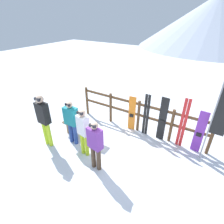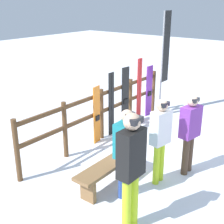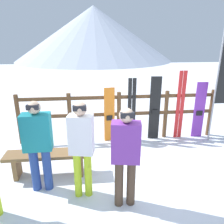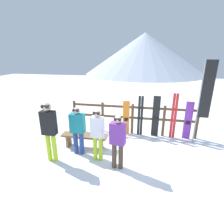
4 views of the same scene
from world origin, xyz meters
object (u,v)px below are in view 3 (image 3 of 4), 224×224
snowboard_orange (109,115)px  ski_pair_red (180,105)px  person_white (81,143)px  rental_flag (224,70)px  snowboard_purple (199,110)px  bench (49,158)px  snowboard_black_stripe (155,109)px  ski_pair_black (132,110)px  person_purple (126,152)px  person_teal (38,141)px

snowboard_orange → ski_pair_red: 1.78m
person_white → rental_flag: bearing=28.3°
snowboard_purple → rental_flag: 1.12m
bench → snowboard_black_stripe: 2.77m
bench → snowboard_orange: (1.25, 1.36, 0.32)m
ski_pair_black → snowboard_purple: ski_pair_black is taller
bench → person_purple: (1.28, -0.90, 0.55)m
person_white → snowboard_black_stripe: (1.73, 1.98, -0.15)m
person_white → ski_pair_red: 3.10m
snowboard_black_stripe → ski_pair_red: bearing=0.3°
person_white → snowboard_purple: person_white is taller
bench → snowboard_purple: bearing=21.0°
snowboard_black_stripe → rental_flag: rental_flag is taller
snowboard_purple → snowboard_orange: bearing=-180.0°
snowboard_orange → ski_pair_black: 0.56m
person_purple → snowboard_purple: bearing=44.9°
rental_flag → person_purple: bearing=-142.3°
snowboard_orange → ski_pair_black: ski_pair_black is taller
person_purple → snowboard_black_stripe: size_ratio=0.98×
snowboard_orange → ski_pair_red: bearing=0.1°
person_teal → snowboard_black_stripe: size_ratio=0.97×
person_purple → rental_flag: 3.37m
person_purple → snowboard_black_stripe: (1.10, 2.25, -0.11)m
person_purple → rental_flag: rental_flag is taller
person_white → rental_flag: size_ratio=0.55×
snowboard_purple → rental_flag: size_ratio=0.50×
person_purple → ski_pair_black: size_ratio=0.99×
snowboard_black_stripe → ski_pair_red: ski_pair_red is taller
ski_pair_red → snowboard_purple: size_ratio=1.20×
ski_pair_black → bench: bearing=-142.9°
snowboard_orange → ski_pair_red: size_ratio=0.79×
person_teal → snowboard_orange: 2.19m
bench → person_white: person_white is taller
person_purple → bench: bearing=144.9°
person_white → rental_flag: rental_flag is taller
person_purple → ski_pair_black: ski_pair_black is taller
ski_pair_black → ski_pair_red: 1.23m
snowboard_black_stripe → bench: bearing=-150.3°
bench → person_teal: size_ratio=1.00×
person_white → person_purple: size_ratio=1.02×
snowboard_orange → snowboard_purple: snowboard_purple is taller
person_white → person_purple: (0.63, -0.27, -0.04)m
bench → snowboard_black_stripe: (2.37, 1.36, 0.44)m
snowboard_black_stripe → person_purple: bearing=-116.0°
person_purple → snowboard_purple: person_purple is taller
ski_pair_black → rental_flag: bearing=-7.1°
ski_pair_red → bench: bearing=-155.8°
rental_flag → snowboard_black_stripe: bearing=170.3°
person_white → ski_pair_black: size_ratio=1.02×
person_white → snowboard_orange: 2.09m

